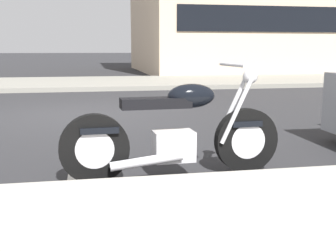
{
  "coord_description": "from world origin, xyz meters",
  "views": [
    {
      "loc": [
        0.17,
        -8.28,
        1.27
      ],
      "look_at": [
        0.94,
        -4.23,
        0.51
      ],
      "focal_mm": 44.95,
      "sensor_mm": 36.0,
      "label": 1
    }
  ],
  "objects": [
    {
      "name": "parked_motorcycle",
      "position": [
        1.01,
        -4.28,
        0.44
      ],
      "size": [
        2.23,
        0.62,
        1.13
      ],
      "rotation": [
        0.0,
        0.0,
        0.05
      ],
      "color": "black",
      "rests_on": "ground"
    },
    {
      "name": "ground_plane",
      "position": [
        0.0,
        0.0,
        0.0
      ],
      "size": [
        260.0,
        260.0,
        0.0
      ],
      "primitive_type": "plane",
      "color": "#28282B"
    },
    {
      "name": "parking_stall_stripe",
      "position": [
        0.0,
        -3.96,
        0.0
      ],
      "size": [
        0.12,
        2.2,
        0.01
      ],
      "primitive_type": "cube",
      "color": "silver",
      "rests_on": "ground"
    }
  ]
}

